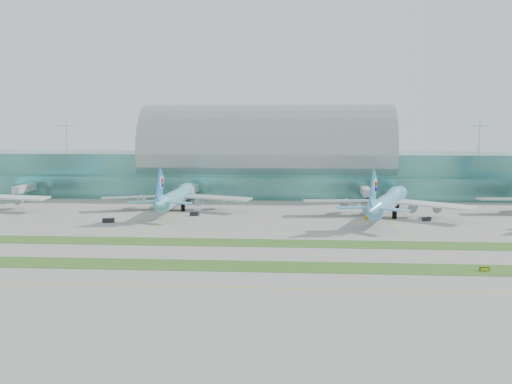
# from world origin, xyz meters

# --- Properties ---
(ground) EXTENTS (700.00, 700.00, 0.00)m
(ground) POSITION_xyz_m (0.00, 0.00, 0.00)
(ground) COLOR gray
(ground) RESTS_ON ground
(terminal) EXTENTS (340.00, 69.10, 36.00)m
(terminal) POSITION_xyz_m (0.01, 128.79, 14.23)
(terminal) COLOR #3D7A75
(terminal) RESTS_ON ground
(grass_strip_near) EXTENTS (420.00, 12.00, 0.08)m
(grass_strip_near) POSITION_xyz_m (0.00, -28.00, 0.04)
(grass_strip_near) COLOR #2D591E
(grass_strip_near) RESTS_ON ground
(grass_strip_far) EXTENTS (420.00, 12.00, 0.08)m
(grass_strip_far) POSITION_xyz_m (0.00, 2.00, 0.04)
(grass_strip_far) COLOR #2D591E
(grass_strip_far) RESTS_ON ground
(taxiline_a) EXTENTS (420.00, 0.35, 0.01)m
(taxiline_a) POSITION_xyz_m (0.00, -48.00, 0.01)
(taxiline_a) COLOR yellow
(taxiline_a) RESTS_ON ground
(taxiline_b) EXTENTS (420.00, 0.35, 0.01)m
(taxiline_b) POSITION_xyz_m (0.00, -14.00, 0.01)
(taxiline_b) COLOR yellow
(taxiline_b) RESTS_ON ground
(taxiline_c) EXTENTS (420.00, 0.35, 0.01)m
(taxiline_c) POSITION_xyz_m (0.00, 18.00, 0.01)
(taxiline_c) COLOR yellow
(taxiline_c) RESTS_ON ground
(taxiline_d) EXTENTS (420.00, 0.35, 0.01)m
(taxiline_d) POSITION_xyz_m (0.00, 40.00, 0.01)
(taxiline_d) COLOR yellow
(taxiline_d) RESTS_ON ground
(airliner_b) EXTENTS (60.56, 68.62, 18.91)m
(airliner_b) POSITION_xyz_m (-32.30, 69.73, 5.83)
(airliner_b) COLOR #5EB4CF
(airliner_b) RESTS_ON ground
(airliner_c) EXTENTS (60.92, 70.54, 19.81)m
(airliner_c) POSITION_xyz_m (49.04, 57.22, 6.11)
(airliner_c) COLOR #68B2E5
(airliner_c) RESTS_ON ground
(gse_c) EXTENTS (4.31, 2.62, 1.50)m
(gse_c) POSITION_xyz_m (-50.22, 35.77, 0.75)
(gse_c) COLOR black
(gse_c) RESTS_ON ground
(gse_d) EXTENTS (3.42, 2.35, 1.45)m
(gse_d) POSITION_xyz_m (-23.00, 54.21, 0.73)
(gse_d) COLOR black
(gse_d) RESTS_ON ground
(gse_e) EXTENTS (3.59, 2.48, 1.46)m
(gse_e) POSITION_xyz_m (41.26, 50.64, 0.73)
(gse_e) COLOR #C9830B
(gse_e) RESTS_ON ground
(gse_f) EXTENTS (3.27, 2.34, 1.37)m
(gse_f) POSITION_xyz_m (61.18, 47.93, 0.69)
(gse_f) COLOR black
(gse_f) RESTS_ON ground
(taxiway_sign_east) EXTENTS (2.38, 0.46, 1.00)m
(taxiway_sign_east) POSITION_xyz_m (60.57, -28.89, 0.50)
(taxiway_sign_east) COLOR black
(taxiway_sign_east) RESTS_ON ground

